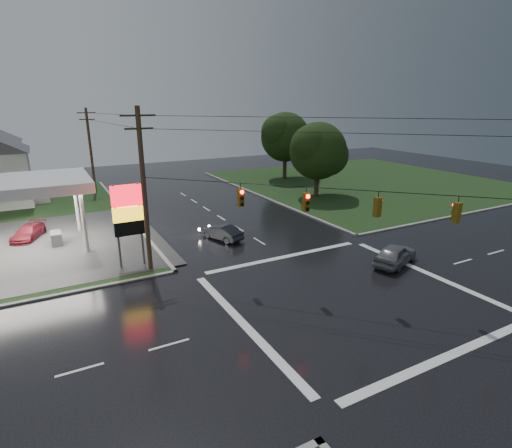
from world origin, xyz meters
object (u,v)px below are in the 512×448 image
utility_pole_n (91,149)px  tree_ne_far (286,137)px  pylon_sign (128,212)px  car_crossing (395,254)px  tree_ne_near (319,151)px  car_pump (28,232)px  car_north (222,232)px  utility_pole_nw (144,189)px

utility_pole_n → tree_ne_far: (26.65, -4.01, 0.71)m
pylon_sign → tree_ne_far: 36.35m
car_crossing → tree_ne_far: bearing=-39.9°
tree_ne_near → car_pump: (-31.16, -1.25, -4.96)m
car_north → car_crossing: 13.97m
car_north → car_pump: (-14.44, 7.84, -0.04)m
utility_pole_n → tree_ne_near: utility_pole_n is taller
car_crossing → car_north: bearing=18.0°
utility_pole_nw → pylon_sign: bearing=135.0°
car_crossing → pylon_sign: bearing=42.2°
pylon_sign → car_pump: size_ratio=1.45×
pylon_sign → tree_ne_near: tree_ne_near is taller
utility_pole_n → car_north: size_ratio=2.69×
pylon_sign → car_pump: (-6.52, 10.24, -3.41)m
car_pump → utility_pole_nw: bearing=-33.1°
pylon_sign → tree_ne_near: 27.23m
utility_pole_nw → utility_pole_n: bearing=90.0°
utility_pole_n → car_north: (6.92, -25.10, -4.82)m
utility_pole_n → car_crossing: utility_pole_n is taller
utility_pole_nw → car_north: utility_pole_nw is taller
pylon_sign → utility_pole_n: 27.56m
car_pump → car_north: bearing=-5.4°
tree_ne_near → car_crossing: size_ratio=2.03×
tree_ne_near → car_pump: 31.58m
tree_ne_far → car_north: (-19.73, -21.09, -5.54)m
utility_pole_nw → tree_ne_near: bearing=27.9°
car_crossing → car_pump: 29.82m
tree_ne_near → car_crossing: (-7.91, -19.93, -4.81)m
utility_pole_nw → utility_pole_n: 28.50m
tree_ne_near → tree_ne_far: size_ratio=0.92×
tree_ne_far → car_pump: 37.07m
tree_ne_near → tree_ne_far: tree_ne_far is taller
tree_ne_far → car_north: size_ratio=2.51×
utility_pole_nw → tree_ne_far: 36.20m
tree_ne_near → pylon_sign: bearing=-155.0°
tree_ne_far → utility_pole_nw: bearing=-137.4°
pylon_sign → utility_pole_nw: (1.00, -1.00, 1.71)m
pylon_sign → tree_ne_far: (27.65, 23.49, 2.17)m
tree_ne_near → car_pump: bearing=-177.7°
utility_pole_n → tree_ne_far: bearing=-8.5°
utility_pole_n → tree_ne_near: size_ratio=1.17×
car_north → tree_ne_far: bearing=-155.1°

